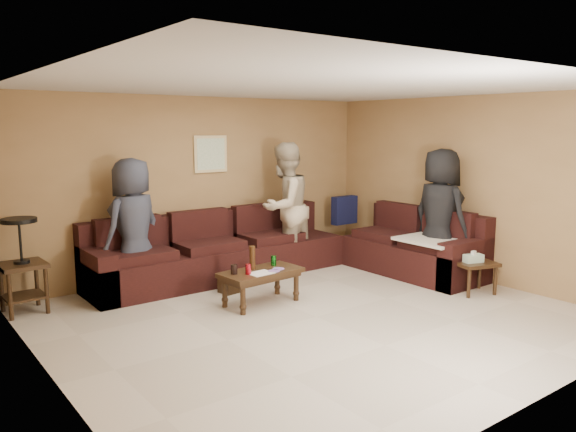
# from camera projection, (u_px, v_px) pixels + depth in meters

# --- Properties ---
(room) EXTENTS (5.60, 5.50, 2.50)m
(room) POSITION_uv_depth(u_px,v_px,m) (317.00, 167.00, 5.94)
(room) COLOR #C0B5A3
(room) RESTS_ON ground
(sectional_sofa) EXTENTS (4.65, 2.90, 0.97)m
(sectional_sofa) POSITION_uv_depth(u_px,v_px,m) (291.00, 254.00, 7.83)
(sectional_sofa) COLOR black
(sectional_sofa) RESTS_ON ground
(coffee_table) EXTENTS (1.01, 0.56, 0.69)m
(coffee_table) POSITION_uv_depth(u_px,v_px,m) (261.00, 275.00, 6.61)
(coffee_table) COLOR #311F10
(coffee_table) RESTS_ON ground
(end_table_left) EXTENTS (0.49, 0.49, 1.08)m
(end_table_left) POSITION_uv_depth(u_px,v_px,m) (22.00, 264.00, 6.27)
(end_table_left) COLOR #311F10
(end_table_left) RESTS_ON ground
(side_table_right) EXTENTS (0.59, 0.53, 0.55)m
(side_table_right) POSITION_uv_depth(u_px,v_px,m) (475.00, 265.00, 7.04)
(side_table_right) COLOR #311F10
(side_table_right) RESTS_ON ground
(waste_bin) EXTENTS (0.25, 0.25, 0.26)m
(waste_bin) POSITION_uv_depth(u_px,v_px,m) (229.00, 283.00, 7.10)
(waste_bin) COLOR #311F10
(waste_bin) RESTS_ON ground
(wall_art) EXTENTS (0.52, 0.04, 0.52)m
(wall_art) POSITION_uv_depth(u_px,v_px,m) (211.00, 154.00, 7.95)
(wall_art) COLOR #D0BA82
(wall_art) RESTS_ON ground
(person_left) EXTENTS (0.98, 0.82, 1.71)m
(person_left) POSITION_uv_depth(u_px,v_px,m) (133.00, 227.00, 6.94)
(person_left) COLOR #2C303E
(person_left) RESTS_ON ground
(person_middle) EXTENTS (1.08, 0.96, 1.86)m
(person_middle) POSITION_uv_depth(u_px,v_px,m) (285.00, 207.00, 8.12)
(person_middle) COLOR tan
(person_middle) RESTS_ON ground
(person_right) EXTENTS (0.63, 0.92, 1.80)m
(person_right) POSITION_uv_depth(u_px,v_px,m) (440.00, 214.00, 7.64)
(person_right) COLOR black
(person_right) RESTS_ON ground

